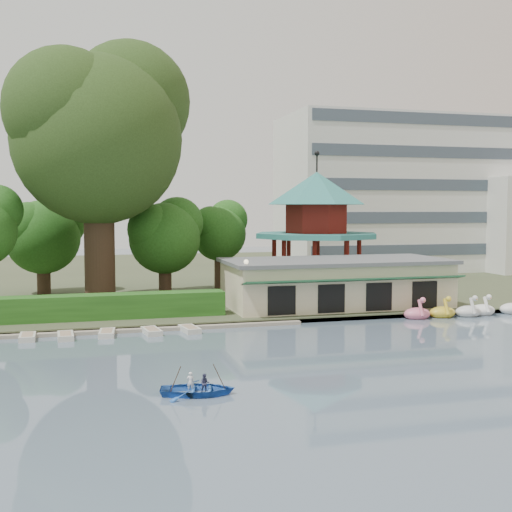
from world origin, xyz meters
name	(u,v)px	position (x,y,z in m)	size (l,w,h in m)	color
ground_plane	(316,391)	(0.00, 0.00, 0.00)	(220.00, 220.00, 0.00)	slate
shore	(169,275)	(0.00, 52.00, 0.20)	(220.00, 70.00, 0.40)	#424930
embankment	(232,324)	(0.00, 17.30, 0.15)	(220.00, 0.60, 0.30)	gray
dock	(60,333)	(-12.00, 17.20, 0.12)	(34.00, 1.60, 0.24)	gray
boathouse	(336,282)	(10.00, 21.97, 2.37)	(18.60, 9.39, 3.90)	beige
pavilion	(317,219)	(12.00, 32.00, 7.48)	(12.40, 12.40, 13.50)	beige
office_building	(418,199)	(32.67, 49.00, 9.73)	(38.00, 18.00, 20.00)	silver
hedge	(17,310)	(-15.00, 20.50, 1.30)	(30.00, 2.00, 1.80)	#275B1B
lamp_post	(246,277)	(1.50, 19.00, 3.34)	(0.36, 0.36, 4.28)	black
big_tree	(100,126)	(-8.81, 28.23, 15.38)	(15.54, 14.48, 22.70)	#3A281C
small_trees	(52,235)	(-12.97, 32.07, 6.13)	(38.85, 16.39, 10.02)	#3A281C
swan_boats	(501,309)	(22.12, 16.59, 0.40)	(17.88, 2.10, 1.92)	pink
moored_rowboats	(5,338)	(-15.30, 15.80, 0.18)	(24.97, 2.70, 0.36)	beige
rowboat_with_passengers	(198,384)	(-5.42, 0.85, 0.49)	(5.38, 4.34, 2.01)	blue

